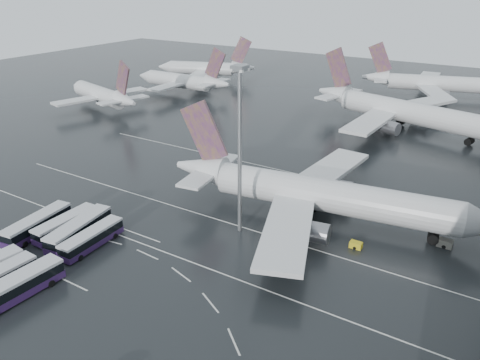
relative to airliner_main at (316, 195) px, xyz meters
The scene contains 23 objects.
ground 24.23m from the airliner_main, 113.03° to the right, with size 420.00×420.00×0.00m, color black.
lane_marking_near 26.04m from the airliner_main, 111.27° to the right, with size 120.00×0.25×0.01m, color silver.
lane_marking_mid 14.43m from the airliner_main, 133.42° to the right, with size 120.00×0.25×0.01m, color silver.
lane_marking_far 21.08m from the airliner_main, 116.95° to the left, with size 120.00×0.25×0.01m, color silver.
bus_bay_line_south 50.60m from the airliner_main, 131.36° to the right, with size 28.00×0.25×0.01m, color silver.
bus_bay_line_north 40.09m from the airliner_main, 146.78° to the right, with size 28.00×0.25×0.01m, color silver.
airliner_main is the anchor object (origin of this frame).
airliner_gate_b 66.02m from the airliner_main, 91.57° to the left, with size 61.24×54.26×21.51m.
airliner_gate_c 113.75m from the airliner_main, 90.93° to the left, with size 53.99×49.10×19.53m.
jet_remote_west 99.78m from the airliner_main, 159.52° to the left, with size 41.91×34.00×18.38m.
jet_remote_mid 107.92m from the airliner_main, 141.36° to the left, with size 42.62×34.27×18.66m.
jet_remote_far 131.40m from the airliner_main, 134.45° to the left, with size 42.22×34.38×18.86m.
bus_row_near_a 50.39m from the airliner_main, 142.04° to the right, with size 4.60×13.81×3.34m.
bus_row_near_b 45.53m from the airliner_main, 141.77° to the right, with size 3.22×12.59×3.08m.
bus_row_near_c 42.75m from the airliner_main, 138.41° to the right, with size 5.12×14.20×3.42m.
bus_row_near_d 40.41m from the airliner_main, 133.97° to the right, with size 3.40×12.50×3.05m.
bus_row_far_c 51.59m from the airliner_main, 120.71° to the right, with size 3.89×14.13×3.44m.
floodlight_mast 19.88m from the airliner_main, 131.72° to the right, with size 2.26×2.26×29.48m.
gse_cart_belly_a 12.35m from the airliner_main, 29.32° to the right, with size 2.06×1.22×1.12m, color gold.
gse_cart_belly_b 15.91m from the airliner_main, 38.84° to the left, with size 2.27×1.34×1.24m, color slate.
gse_cart_belly_c 7.25m from the airliner_main, 109.10° to the right, with size 2.42×1.43×1.32m, color gold.
gse_cart_belly_d 23.26m from the airliner_main, ahead, with size 2.50×1.48×1.36m, color slate.
gse_cart_belly_e 9.77m from the airliner_main, 67.43° to the left, with size 2.29×1.35×1.25m, color gold.
Camera 1 is at (38.57, -51.64, 42.31)m, focal length 35.00 mm.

